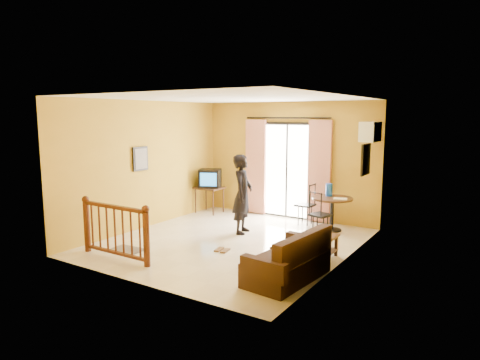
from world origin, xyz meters
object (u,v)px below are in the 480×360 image
Objects in this scene: television at (210,178)px; dining_table at (332,204)px; sofa at (290,262)px; standing_person at (243,194)px; coffee_table at (317,245)px.

television is 3.25m from dining_table.
television is at bearing 146.75° from sofa.
standing_person is at bearing 143.14° from sofa.
sofa is 0.99× the size of standing_person.
standing_person is (-2.01, 1.86, 0.55)m from sofa.
dining_table reaches higher than coffee_table.
dining_table is 1.96m from standing_person.
standing_person is (-1.54, -1.19, 0.26)m from dining_table.
sofa is (3.72, -3.02, -0.61)m from television.
dining_table is at bearing 103.56° from coffee_table.
coffee_table is at bearing -126.99° from standing_person.
television is 0.73× the size of coffee_table.
television is at bearing 40.36° from standing_person.
sofa is at bearing -148.07° from standing_person.
coffee_table is at bearing 95.76° from sofa.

